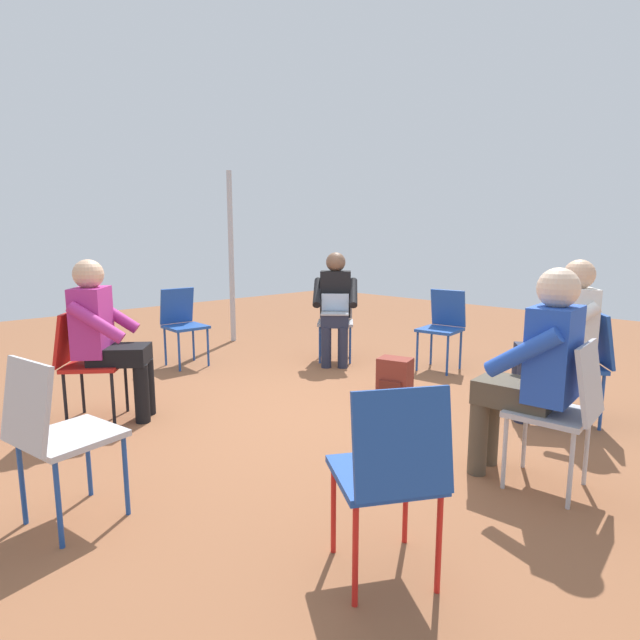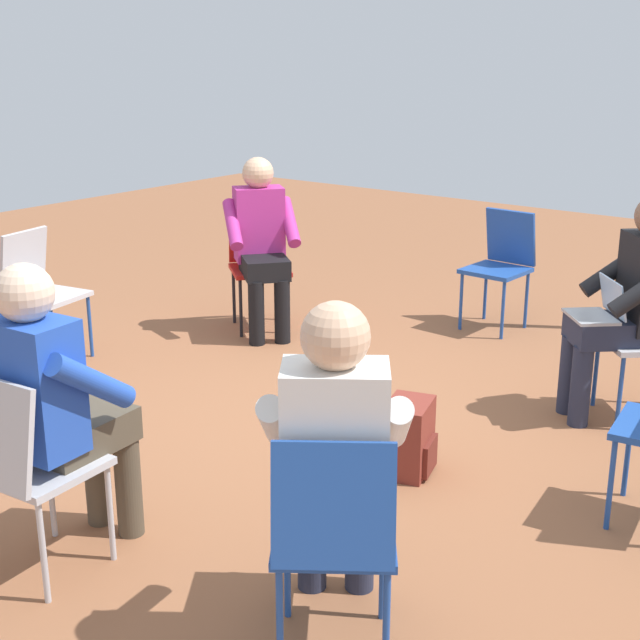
{
  "view_description": "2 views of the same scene",
  "coord_description": "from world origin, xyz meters",
  "px_view_note": "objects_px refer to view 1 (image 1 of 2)",
  "views": [
    {
      "loc": [
        -2.74,
        -2.74,
        1.39
      ],
      "look_at": [
        -0.22,
        -0.17,
        0.8
      ],
      "focal_mm": 28.0,
      "sensor_mm": 36.0,
      "label": 1
    },
    {
      "loc": [
        2.74,
        -3.54,
        1.99
      ],
      "look_at": [
        -0.07,
        0.11,
        0.55
      ],
      "focal_mm": 50.0,
      "sensor_mm": 36.0,
      "label": 2
    }
  ],
  "objects_px": {
    "chair_southwest": "(391,469)",
    "chair_west": "(55,429)",
    "chair_south": "(564,405)",
    "person_in_blue": "(535,365)",
    "chair_east": "(443,323)",
    "backpack_near_laptop_user": "(395,381)",
    "chair_north": "(182,321)",
    "chair_northeast": "(336,317)",
    "person_with_laptop": "(335,302)",
    "person_in_magenta": "(105,332)",
    "person_in_white": "(561,332)",
    "chair_northwest": "(84,358)",
    "chair_southeast": "(583,359)"
  },
  "relations": [
    {
      "from": "chair_northwest",
      "to": "backpack_near_laptop_user",
      "type": "relative_size",
      "value": 2.36
    },
    {
      "from": "chair_south",
      "to": "person_in_white",
      "type": "relative_size",
      "value": 0.69
    },
    {
      "from": "chair_north",
      "to": "person_with_laptop",
      "type": "height_order",
      "value": "person_with_laptop"
    },
    {
      "from": "chair_southwest",
      "to": "chair_east",
      "type": "relative_size",
      "value": 1.0
    },
    {
      "from": "chair_southwest",
      "to": "chair_west",
      "type": "distance_m",
      "value": 1.59
    },
    {
      "from": "chair_northwest",
      "to": "person_in_white",
      "type": "distance_m",
      "value": 3.62
    },
    {
      "from": "chair_southeast",
      "to": "person_in_magenta",
      "type": "distance_m",
      "value": 3.62
    },
    {
      "from": "chair_southeast",
      "to": "backpack_near_laptop_user",
      "type": "height_order",
      "value": "chair_southeast"
    },
    {
      "from": "chair_south",
      "to": "person_in_blue",
      "type": "distance_m",
      "value": 0.26
    },
    {
      "from": "chair_southeast",
      "to": "chair_northeast",
      "type": "xyz_separation_m",
      "value": [
        0.15,
        2.73,
        0.0
      ]
    },
    {
      "from": "person_with_laptop",
      "to": "backpack_near_laptop_user",
      "type": "relative_size",
      "value": 3.44
    },
    {
      "from": "chair_west",
      "to": "person_with_laptop",
      "type": "distance_m",
      "value": 3.6
    },
    {
      "from": "person_in_blue",
      "to": "person_in_white",
      "type": "relative_size",
      "value": 1.0
    },
    {
      "from": "chair_east",
      "to": "backpack_near_laptop_user",
      "type": "distance_m",
      "value": 1.26
    },
    {
      "from": "chair_south",
      "to": "chair_east",
      "type": "distance_m",
      "value": 2.66
    },
    {
      "from": "chair_south",
      "to": "person_in_blue",
      "type": "bearing_deg",
      "value": 90.0
    },
    {
      "from": "chair_south",
      "to": "chair_southeast",
      "type": "xyz_separation_m",
      "value": [
        1.22,
        0.3,
        0.0
      ]
    },
    {
      "from": "chair_south",
      "to": "chair_northwest",
      "type": "bearing_deg",
      "value": 110.62
    },
    {
      "from": "chair_east",
      "to": "person_in_magenta",
      "type": "relative_size",
      "value": 0.69
    },
    {
      "from": "person_in_blue",
      "to": "person_in_magenta",
      "type": "distance_m",
      "value": 3.0
    },
    {
      "from": "person_in_magenta",
      "to": "backpack_near_laptop_user",
      "type": "bearing_deg",
      "value": 97.31
    },
    {
      "from": "chair_southeast",
      "to": "backpack_near_laptop_user",
      "type": "bearing_deg",
      "value": 76.84
    },
    {
      "from": "chair_northeast",
      "to": "person_in_blue",
      "type": "distance_m",
      "value": 3.18
    },
    {
      "from": "chair_south",
      "to": "chair_northeast",
      "type": "height_order",
      "value": "same"
    },
    {
      "from": "chair_west",
      "to": "backpack_near_laptop_user",
      "type": "relative_size",
      "value": 2.36
    },
    {
      "from": "chair_southeast",
      "to": "chair_northeast",
      "type": "relative_size",
      "value": 1.0
    },
    {
      "from": "chair_east",
      "to": "person_with_laptop",
      "type": "distance_m",
      "value": 1.2
    },
    {
      "from": "chair_south",
      "to": "backpack_near_laptop_user",
      "type": "distance_m",
      "value": 1.8
    },
    {
      "from": "person_in_white",
      "to": "chair_east",
      "type": "bearing_deg",
      "value": 27.96
    },
    {
      "from": "chair_northwest",
      "to": "chair_south",
      "type": "bearing_deg",
      "value": 65.07
    },
    {
      "from": "chair_north",
      "to": "person_in_magenta",
      "type": "distance_m",
      "value": 1.73
    },
    {
      "from": "chair_southwest",
      "to": "person_in_white",
      "type": "xyz_separation_m",
      "value": [
        2.4,
        0.24,
        0.2
      ]
    },
    {
      "from": "chair_northeast",
      "to": "chair_west",
      "type": "bearing_deg",
      "value": 70.68
    },
    {
      "from": "chair_west",
      "to": "person_in_magenta",
      "type": "height_order",
      "value": "person_in_magenta"
    },
    {
      "from": "chair_north",
      "to": "chair_southwest",
      "type": "bearing_deg",
      "value": 75.23
    },
    {
      "from": "chair_northeast",
      "to": "person_in_magenta",
      "type": "height_order",
      "value": "person_in_magenta"
    },
    {
      "from": "person_in_white",
      "to": "chair_north",
      "type": "bearing_deg",
      "value": 72.53
    },
    {
      "from": "chair_northeast",
      "to": "person_in_white",
      "type": "bearing_deg",
      "value": 132.27
    },
    {
      "from": "chair_northwest",
      "to": "person_in_magenta",
      "type": "xyz_separation_m",
      "value": [
        0.13,
        -0.1,
        0.2
      ]
    },
    {
      "from": "person_with_laptop",
      "to": "person_in_magenta",
      "type": "relative_size",
      "value": 1.0
    },
    {
      "from": "chair_east",
      "to": "person_in_white",
      "type": "bearing_deg",
      "value": 145.8
    },
    {
      "from": "chair_west",
      "to": "backpack_near_laptop_user",
      "type": "xyz_separation_m",
      "value": [
        2.76,
        0.08,
        -0.34
      ]
    },
    {
      "from": "person_in_magenta",
      "to": "person_in_blue",
      "type": "bearing_deg",
      "value": 64.85
    },
    {
      "from": "chair_southeast",
      "to": "chair_south",
      "type": "bearing_deg",
      "value": 158.27
    },
    {
      "from": "chair_southeast",
      "to": "person_in_blue",
      "type": "bearing_deg",
      "value": 150.64
    },
    {
      "from": "chair_west",
      "to": "chair_northwest",
      "type": "distance_m",
      "value": 1.54
    },
    {
      "from": "chair_west",
      "to": "person_in_magenta",
      "type": "relative_size",
      "value": 0.69
    },
    {
      "from": "chair_northeast",
      "to": "person_in_blue",
      "type": "height_order",
      "value": "person_in_blue"
    },
    {
      "from": "person_in_blue",
      "to": "backpack_near_laptop_user",
      "type": "bearing_deg",
      "value": 59.55
    },
    {
      "from": "chair_northeast",
      "to": "person_with_laptop",
      "type": "xyz_separation_m",
      "value": [
        -0.13,
        -0.11,
        0.2
      ]
    }
  ]
}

